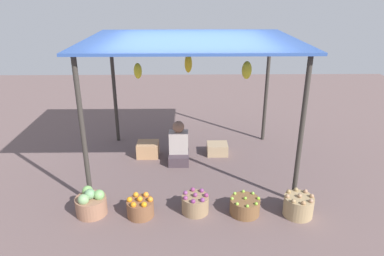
# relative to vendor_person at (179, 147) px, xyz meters

# --- Properties ---
(ground_plane) EXTENTS (14.00, 14.00, 0.00)m
(ground_plane) POSITION_rel_vendor_person_xyz_m (0.23, -0.15, -0.30)
(ground_plane) COLOR #695452
(market_stall_structure) EXTENTS (3.31, 2.57, 2.21)m
(market_stall_structure) POSITION_rel_vendor_person_xyz_m (0.23, -0.15, 1.76)
(market_stall_structure) COLOR #38332D
(market_stall_structure) RESTS_ON ground
(vendor_person) EXTENTS (0.36, 0.44, 0.78)m
(vendor_person) POSITION_rel_vendor_person_xyz_m (0.00, 0.00, 0.00)
(vendor_person) COLOR #44373E
(vendor_person) RESTS_ON ground
(basket_cabbages) EXTENTS (0.43, 0.43, 0.39)m
(basket_cabbages) POSITION_rel_vendor_person_xyz_m (-1.19, -1.57, -0.13)
(basket_cabbages) COLOR #9B6B51
(basket_cabbages) RESTS_ON ground
(basket_oranges) EXTENTS (0.37, 0.37, 0.30)m
(basket_oranges) POSITION_rel_vendor_person_xyz_m (-0.50, -1.62, -0.17)
(basket_oranges) COLOR brown
(basket_oranges) RESTS_ON ground
(basket_purple_onions) EXTENTS (0.38, 0.38, 0.31)m
(basket_purple_onions) POSITION_rel_vendor_person_xyz_m (0.26, -1.55, -0.17)
(basket_purple_onions) COLOR #947655
(basket_purple_onions) RESTS_ON ground
(basket_limes) EXTENTS (0.42, 0.42, 0.27)m
(basket_limes) POSITION_rel_vendor_person_xyz_m (0.95, -1.59, -0.18)
(basket_limes) COLOR brown
(basket_limes) RESTS_ON ground
(basket_potatoes) EXTENTS (0.41, 0.41, 0.34)m
(basket_potatoes) POSITION_rel_vendor_person_xyz_m (1.69, -1.64, -0.15)
(basket_potatoes) COLOR tan
(basket_potatoes) RESTS_ON ground
(wooden_crate_near_vendor) EXTENTS (0.40, 0.35, 0.27)m
(wooden_crate_near_vendor) POSITION_rel_vendor_person_xyz_m (-0.58, 0.25, -0.16)
(wooden_crate_near_vendor) COLOR tan
(wooden_crate_near_vendor) RESTS_ON ground
(wooden_crate_stacked_rear) EXTENTS (0.39, 0.32, 0.21)m
(wooden_crate_stacked_rear) POSITION_rel_vendor_person_xyz_m (0.72, 0.30, -0.19)
(wooden_crate_stacked_rear) COLOR tan
(wooden_crate_stacked_rear) RESTS_ON ground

